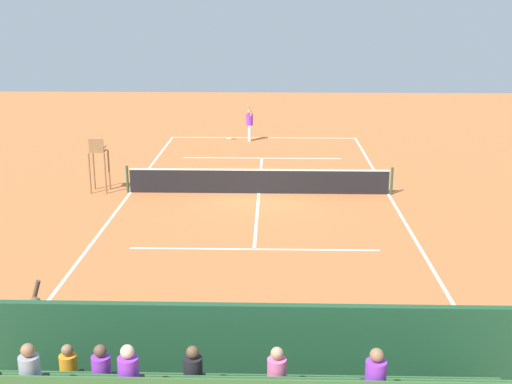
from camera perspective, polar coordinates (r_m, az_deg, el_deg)
ground_plane at (r=25.66m, az=0.24°, el=-0.12°), size 60.00×60.00×0.00m
court_line_markings at (r=25.70m, az=0.25°, el=-0.09°), size 10.10×22.20×0.01m
tennis_net at (r=25.53m, az=0.25°, el=0.96°), size 10.30×0.10×1.07m
backdrop_wall at (r=12.29m, az=-1.32°, el=-13.85°), size 18.00×0.16×2.00m
umpire_chair at (r=26.26m, az=-13.42°, el=2.78°), size 0.67×0.67×2.14m
courtside_bench at (r=13.26m, az=9.69°, el=-13.90°), size 1.80×0.40×0.93m
equipment_bag at (r=13.22m, az=-0.03°, el=-15.66°), size 0.90×0.36×0.36m
tennis_player at (r=35.35m, az=-0.56°, el=6.04°), size 0.41×0.55×1.93m
tennis_racket at (r=36.08m, az=-2.30°, el=4.61°), size 0.58×0.40×0.03m
tennis_ball_near at (r=31.93m, az=-4.96°, el=3.10°), size 0.07×0.07×0.07m
line_judge at (r=13.83m, az=-18.26°, el=-11.05°), size 0.45×0.56×1.93m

